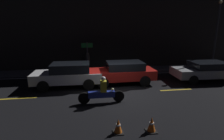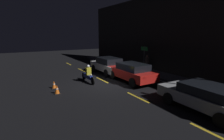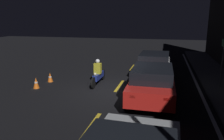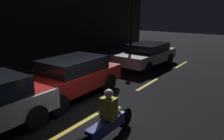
% 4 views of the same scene
% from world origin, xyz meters
% --- Properties ---
extents(ground_plane, '(56.00, 56.00, 0.00)m').
position_xyz_m(ground_plane, '(0.00, 0.00, 0.00)').
color(ground_plane, black).
extents(lane_dash_a, '(2.00, 0.14, 0.01)m').
position_xyz_m(lane_dash_a, '(-10.00, 0.00, 0.00)').
color(lane_dash_a, gold).
rests_on(lane_dash_a, ground).
extents(lane_dash_b, '(2.00, 0.14, 0.01)m').
position_xyz_m(lane_dash_b, '(-5.50, 0.00, 0.00)').
color(lane_dash_b, gold).
rests_on(lane_dash_b, ground).
extents(lane_dash_c, '(2.00, 0.14, 0.01)m').
position_xyz_m(lane_dash_c, '(-1.00, 0.00, 0.00)').
color(lane_dash_c, gold).
rests_on(lane_dash_c, ground).
extents(lane_dash_d, '(2.00, 0.14, 0.01)m').
position_xyz_m(lane_dash_d, '(3.50, 0.00, 0.00)').
color(lane_dash_d, gold).
rests_on(lane_dash_d, ground).
extents(lane_solid_kerb, '(25.20, 0.14, 0.01)m').
position_xyz_m(lane_solid_kerb, '(0.00, 3.94, 0.00)').
color(lane_solid_kerb, silver).
rests_on(lane_solid_kerb, ground).
extents(sedan_white, '(4.27, 1.94, 1.49)m').
position_xyz_m(sedan_white, '(-2.94, 1.65, 0.80)').
color(sedan_white, silver).
rests_on(sedan_white, ground).
extents(taxi_red, '(4.31, 1.94, 1.46)m').
position_xyz_m(taxi_red, '(0.56, 1.75, 0.79)').
color(taxi_red, red).
rests_on(taxi_red, ground).
extents(motorcycle, '(2.30, 0.36, 1.36)m').
position_xyz_m(motorcycle, '(-1.09, -1.17, 0.55)').
color(motorcycle, black).
rests_on(motorcycle, ground).
extents(traffic_cone_near, '(0.37, 0.37, 0.53)m').
position_xyz_m(traffic_cone_near, '(-0.74, -3.82, 0.26)').
color(traffic_cone_near, black).
rests_on(traffic_cone_near, ground).
extents(traffic_cone_mid, '(0.38, 0.38, 0.57)m').
position_xyz_m(traffic_cone_mid, '(0.46, -3.91, 0.28)').
color(traffic_cone_mid, black).
rests_on(traffic_cone_mid, ground).
extents(shop_sign, '(0.90, 0.08, 2.40)m').
position_xyz_m(shop_sign, '(-1.71, 4.94, 1.80)').
color(shop_sign, '#4C4C51').
rests_on(shop_sign, raised_curb).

